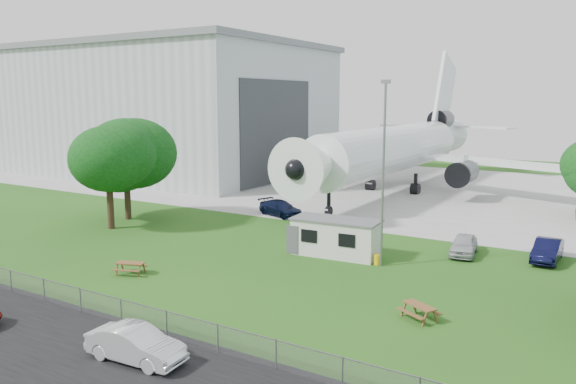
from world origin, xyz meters
The scene contains 16 objects.
ground centered at (0.00, 0.00, 0.00)m, with size 160.00×160.00×0.00m, color #30681A.
asphalt_strip centered at (0.00, -13.00, 0.01)m, with size 120.00×8.00×0.02m, color black.
concrete_apron centered at (0.00, 38.00, 0.01)m, with size 120.00×46.00×0.03m, color #B7B7B2.
hangar centered at (-37.97, 36.00, 9.41)m, with size 43.00×31.00×18.55m.
airliner centered at (-2.00, 35.86, 5.27)m, with size 46.36×47.73×17.69m.
site_cabin centered at (4.48, 7.02, 1.31)m, with size 6.85×3.18×2.62m.
picnic_west centered at (-4.65, -3.62, 0.00)m, with size 1.80×1.50×0.76m, color brown, non-canonical shape.
picnic_east centered at (13.30, -1.30, 0.00)m, with size 1.80×1.50×0.76m, color brown, non-canonical shape.
fence centered at (0.00, -9.50, 0.00)m, with size 58.00×0.04×1.30m, color gray.
lamp_mast centered at (8.20, 6.20, 6.00)m, with size 0.16×0.16×12.00m, color slate.
tree_west_big centered at (-17.21, 7.90, 5.87)m, with size 8.35×8.35×10.05m.
tree_west_small centered at (-15.60, 4.49, 5.92)m, with size 7.54×7.54×9.70m.
car_centre_sedan centered at (4.56, -11.94, 0.74)m, with size 1.56×4.47×1.47m, color white.
car_ne_hatch centered at (12.17, 11.83, 0.72)m, with size 1.69×4.20×1.43m, color #AFB1B7.
car_ne_sedan centered at (17.44, 13.17, 0.74)m, with size 1.58×4.52×1.49m, color black.
car_apron_van centered at (-6.00, 16.35, 0.72)m, with size 2.02×4.97×1.44m, color black.
Camera 1 is at (21.57, -27.56, 10.96)m, focal length 35.00 mm.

